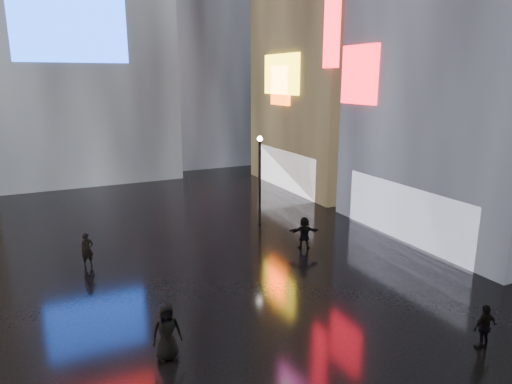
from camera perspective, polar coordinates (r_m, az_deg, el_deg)
ground at (r=22.75m, az=-8.82°, el=-7.80°), size 140.00×140.00×0.00m
building_right_far at (r=37.77m, az=10.95°, el=22.33°), size 10.28×12.00×28.00m
lamp_far at (r=26.43m, az=0.47°, el=2.15°), size 0.30×0.30×5.20m
pedestrian_3 at (r=16.71m, az=26.69°, el=-14.83°), size 0.91×0.41×1.52m
pedestrian_4 at (r=14.76m, az=-11.11°, el=-16.73°), size 0.93×0.63×1.85m
pedestrian_5 at (r=23.18m, az=6.06°, el=-5.10°), size 1.61×1.02×1.66m
pedestrian_6 at (r=22.36m, az=-20.34°, el=-6.79°), size 0.63×0.48×1.56m
umbrella_2 at (r=14.13m, az=-11.37°, el=-12.10°), size 0.90×0.92×0.81m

